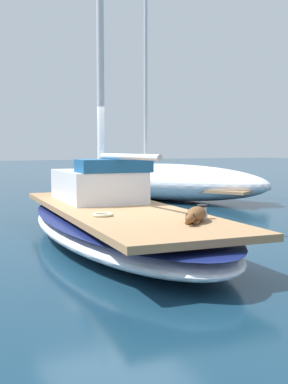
# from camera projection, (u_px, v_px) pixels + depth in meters

# --- Properties ---
(ground_plane) EXTENTS (120.00, 120.00, 0.00)m
(ground_plane) POSITION_uv_depth(u_px,v_px,m) (117.00, 244.00, 8.58)
(ground_plane) COLOR #143347
(sailboat_main) EXTENTS (3.38, 7.49, 0.66)m
(sailboat_main) POSITION_uv_depth(u_px,v_px,m) (117.00, 225.00, 8.55)
(sailboat_main) COLOR white
(sailboat_main) RESTS_ON ground
(cabin_house) EXTENTS (1.66, 2.38, 0.84)m
(cabin_house) POSITION_uv_depth(u_px,v_px,m) (99.00, 184.00, 9.52)
(cabin_house) COLOR silver
(cabin_house) RESTS_ON sailboat_main
(dog_brown) EXTENTS (0.76, 0.70, 0.22)m
(dog_brown) POSITION_uv_depth(u_px,v_px,m) (196.00, 215.00, 6.75)
(dog_brown) COLOR brown
(dog_brown) RESTS_ON sailboat_main
(deck_winch) EXTENTS (0.16, 0.16, 0.21)m
(deck_winch) POSITION_uv_depth(u_px,v_px,m) (202.00, 212.00, 7.11)
(deck_winch) COLOR #B7B7BC
(deck_winch) RESTS_ON sailboat_main
(coiled_rope) EXTENTS (0.32, 0.32, 0.04)m
(coiled_rope) POSITION_uv_depth(u_px,v_px,m) (103.00, 215.00, 7.39)
(coiled_rope) COLOR beige
(coiled_rope) RESTS_ON sailboat_main
(moored_boat_starboard_side) EXTENTS (5.44, 7.80, 8.42)m
(moored_boat_starboard_side) POSITION_uv_depth(u_px,v_px,m) (164.00, 181.00, 15.96)
(moored_boat_starboard_side) COLOR white
(moored_boat_starboard_side) RESTS_ON ground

